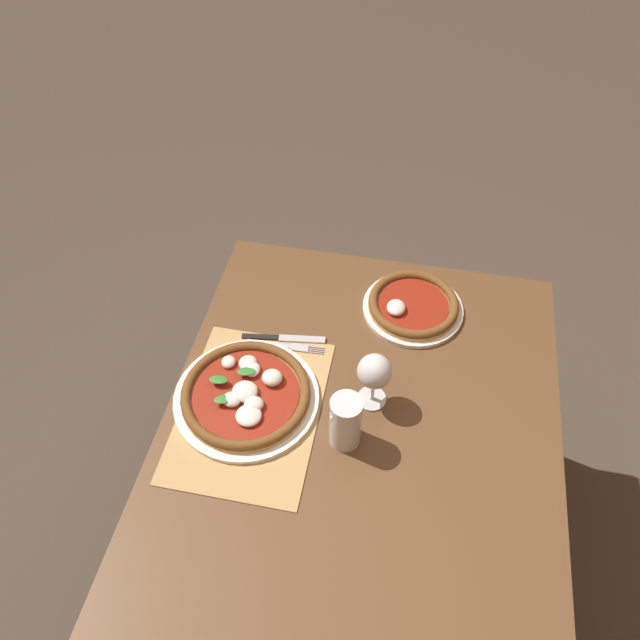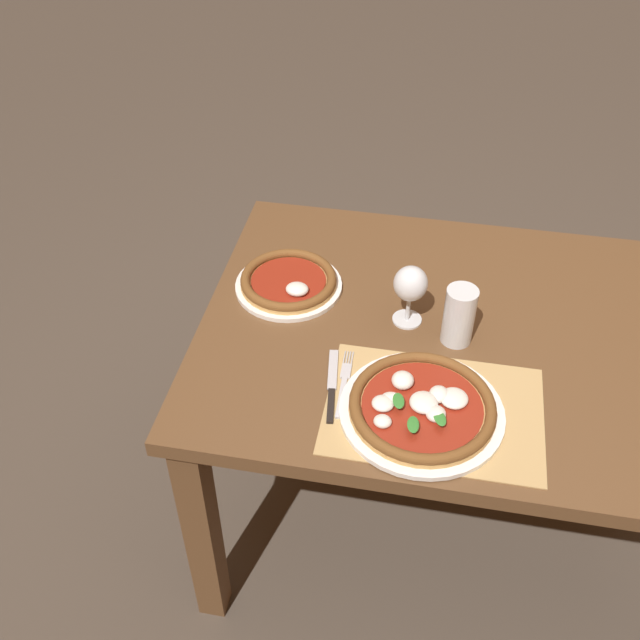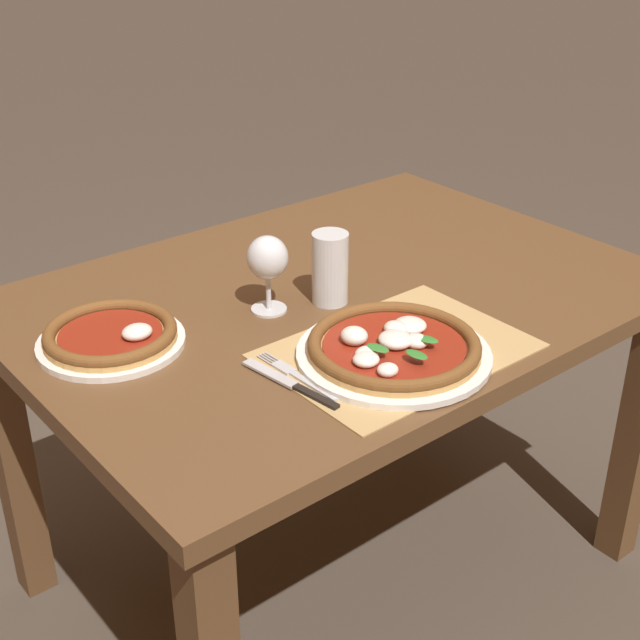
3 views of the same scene
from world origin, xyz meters
The scene contains 9 objects.
ground_plane centered at (0.00, 0.00, 0.00)m, with size 24.00×24.00×0.00m, color #473D33.
dining_table centered at (0.00, 0.00, 0.64)m, with size 1.28×0.91×0.74m.
paper_placemat centered at (-0.07, -0.26, 0.74)m, with size 0.45×0.32×0.00m, color tan.
pizza_near centered at (-0.10, -0.28, 0.76)m, with size 0.34×0.34×0.05m.
pizza_far centered at (-0.46, 0.08, 0.76)m, with size 0.27×0.27×0.05m.
wine_glass centered at (-0.16, 0.02, 0.85)m, with size 0.08×0.08×0.16m.
pint_glass centered at (-0.04, -0.03, 0.81)m, with size 0.07×0.07×0.15m.
fork centered at (-0.27, -0.22, 0.75)m, with size 0.02×0.20×0.00m.
knife centered at (-0.29, -0.23, 0.75)m, with size 0.04×0.22×0.01m.
Camera 2 is at (-0.11, -1.33, 1.93)m, focal length 42.00 mm.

